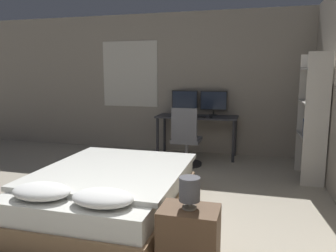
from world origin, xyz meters
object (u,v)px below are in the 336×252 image
(keyboard, at_px, (195,117))
(monitor_right, at_px, (214,101))
(bedside_lamp, at_px, (190,190))
(desk, at_px, (197,121))
(computer_mouse, at_px, (211,117))
(monitor_left, at_px, (185,101))
(office_chair, at_px, (186,143))
(nightstand, at_px, (189,237))
(bookshelf, at_px, (313,114))
(bed, at_px, (110,191))

(keyboard, bearing_deg, monitor_right, 53.79)
(bedside_lamp, distance_m, desk, 3.59)
(computer_mouse, bearing_deg, keyboard, 180.00)
(monitor_left, xyz_separation_m, office_chair, (0.22, -0.87, -0.63))
(nightstand, xyz_separation_m, desk, (-0.58, 3.54, 0.42))
(desk, relative_size, bookshelf, 0.81)
(computer_mouse, relative_size, office_chair, 0.07)
(monitor_left, bearing_deg, desk, -34.57)
(bedside_lamp, relative_size, office_chair, 0.26)
(monitor_left, bearing_deg, office_chair, -76.04)
(bed, relative_size, desk, 1.40)
(nightstand, distance_m, bookshelf, 2.99)
(monitor_right, bearing_deg, bookshelf, -35.78)
(bedside_lamp, distance_m, keyboard, 3.40)
(keyboard, xyz_separation_m, computer_mouse, (0.28, 0.00, 0.01))
(bedside_lamp, bearing_deg, monitor_left, 102.91)
(monitor_left, distance_m, monitor_right, 0.56)
(monitor_left, bearing_deg, keyboard, -53.79)
(monitor_left, distance_m, keyboard, 0.53)
(office_chair, relative_size, bookshelf, 0.54)
(monitor_left, height_order, office_chair, monitor_left)
(desk, xyz_separation_m, monitor_left, (-0.28, 0.19, 0.36))
(desk, relative_size, monitor_left, 2.97)
(computer_mouse, distance_m, office_chair, 0.71)
(nightstand, relative_size, keyboard, 1.27)
(bedside_lamp, distance_m, monitor_right, 3.76)
(nightstand, xyz_separation_m, monitor_left, (-0.86, 3.73, 0.78))
(bed, xyz_separation_m, computer_mouse, (0.77, 2.56, 0.54))
(nightstand, distance_m, office_chair, 2.94)
(monitor_left, relative_size, bookshelf, 0.27)
(nightstand, relative_size, computer_mouse, 7.05)
(bedside_lamp, relative_size, desk, 0.17)
(nightstand, xyz_separation_m, office_chair, (-0.64, 2.86, 0.15))
(bed, bearing_deg, computer_mouse, 73.32)
(desk, height_order, office_chair, office_chair)
(desk, relative_size, keyboard, 3.82)
(bed, height_order, monitor_left, monitor_left)
(monitor_right, xyz_separation_m, computer_mouse, (0.01, -0.38, -0.24))
(bedside_lamp, distance_m, bookshelf, 2.91)
(bookshelf, bearing_deg, office_chair, 172.22)
(monitor_left, distance_m, computer_mouse, 0.72)
(desk, height_order, keyboard, keyboard)
(monitor_right, height_order, bookshelf, bookshelf)
(desk, xyz_separation_m, keyboard, (-0.00, -0.19, 0.11))
(bedside_lamp, relative_size, monitor_left, 0.51)
(bookshelf, bearing_deg, keyboard, 157.89)
(nightstand, relative_size, bookshelf, 0.27)
(nightstand, relative_size, monitor_left, 0.98)
(desk, bearing_deg, bed, -99.96)
(nightstand, bearing_deg, monitor_left, 102.91)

